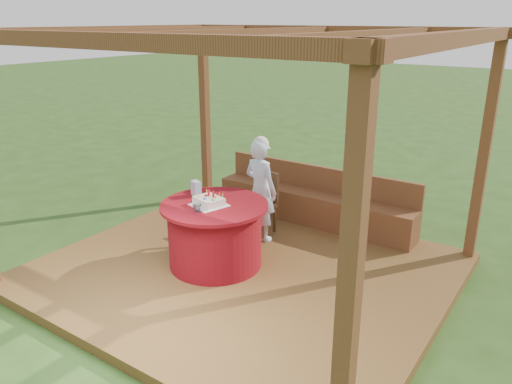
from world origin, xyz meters
TOP-DOWN VIEW (x-y plane):
  - ground at (0.00, 0.00)m, footprint 60.00×60.00m
  - deck at (0.00, 0.00)m, footprint 4.50×4.00m
  - pergola at (0.00, 0.00)m, footprint 4.50×4.00m
  - bench at (0.00, 1.72)m, footprint 3.00×0.42m
  - table at (-0.33, -0.12)m, footprint 1.26×1.26m
  - chair at (-0.44, 1.03)m, footprint 0.46×0.46m
  - elderly_woman at (-0.31, 0.81)m, footprint 0.54×0.39m
  - birthday_cake at (-0.35, -0.19)m, footprint 0.45×0.45m
  - gift_bag at (-0.70, -0.02)m, footprint 0.15×0.12m
  - drinking_glass at (-0.33, -0.43)m, footprint 0.11×0.11m

SIDE VIEW (x-z plane):
  - ground at x=0.00m, z-range 0.00..0.00m
  - deck at x=0.00m, z-range 0.00..0.12m
  - bench at x=0.00m, z-range -0.02..0.79m
  - table at x=-0.33m, z-range 0.13..0.90m
  - chair at x=-0.44m, z-range 0.16..1.01m
  - elderly_woman at x=-0.31m, z-range 0.12..1.53m
  - drinking_glass at x=-0.33m, z-range 0.89..0.98m
  - birthday_cake at x=-0.35m, z-range 0.86..1.03m
  - gift_bag at x=-0.70m, z-range 0.89..1.08m
  - pergola at x=0.00m, z-range 1.05..3.77m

